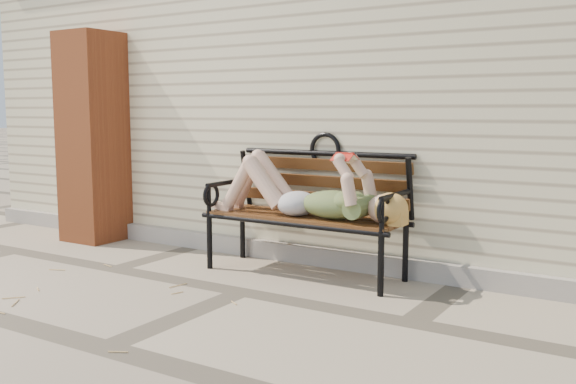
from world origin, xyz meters
The scene contains 7 objects.
ground centered at (0.00, 0.00, 0.00)m, with size 80.00×80.00×0.00m, color gray.
house_wall centered at (0.00, 3.00, 1.50)m, with size 8.00×4.00×3.00m, color beige.
foundation_strip centered at (0.00, 0.97, 0.07)m, with size 8.00×0.10×0.15m, color #9F988F.
brick_pillar centered at (-2.30, 0.75, 1.00)m, with size 0.50×0.50×2.00m, color #AB4F26.
garden_bench centered at (0.12, 0.75, 0.61)m, with size 1.68×0.67×1.09m.
reading_woman centered at (0.14, 0.62, 0.65)m, with size 1.59×0.36×0.50m.
straw_scatter centered at (-1.50, -0.64, 0.01)m, with size 2.37×1.61×0.01m.
Camera 1 is at (2.57, -3.53, 1.26)m, focal length 40.00 mm.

